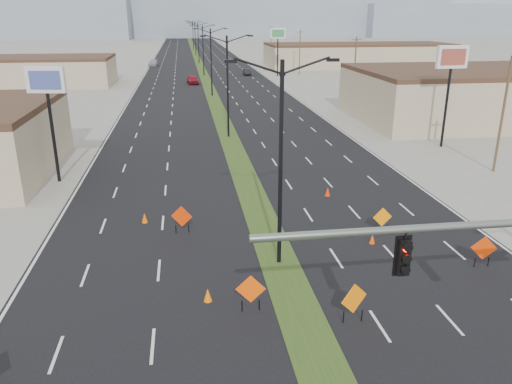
{
  "coord_description": "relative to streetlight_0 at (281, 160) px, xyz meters",
  "views": [
    {
      "loc": [
        -4.38,
        -10.23,
        11.83
      ],
      "look_at": [
        -0.91,
        13.83,
        3.2
      ],
      "focal_mm": 35.0,
      "sensor_mm": 36.0,
      "label": 1
    }
  ],
  "objects": [
    {
      "name": "road_surface",
      "position": [
        0.0,
        88.0,
        -5.42
      ],
      "size": [
        25.0,
        400.0,
        0.02
      ],
      "primitive_type": "cube",
      "color": "black",
      "rests_on": "ground"
    },
    {
      "name": "median_strip",
      "position": [
        0.0,
        88.0,
        -5.42
      ],
      "size": [
        2.0,
        400.0,
        0.04
      ],
      "primitive_type": "cube",
      "color": "#213F16",
      "rests_on": "ground"
    },
    {
      "name": "building_sw_far",
      "position": [
        -32.0,
        73.0,
        -3.17
      ],
      "size": [
        30.0,
        14.0,
        4.5
      ],
      "primitive_type": "cube",
      "color": "tan",
      "rests_on": "ground"
    },
    {
      "name": "building_se_near",
      "position": [
        34.0,
        33.0,
        -2.67
      ],
      "size": [
        36.0,
        18.0,
        5.5
      ],
      "primitive_type": "cube",
      "color": "tan",
      "rests_on": "ground"
    },
    {
      "name": "building_se_far",
      "position": [
        38.0,
        98.0,
        -2.92
      ],
      "size": [
        44.0,
        16.0,
        5.0
      ],
      "primitive_type": "cube",
      "color": "tan",
      "rests_on": "ground"
    },
    {
      "name": "mesa_center",
      "position": [
        40.0,
        288.0,
        8.58
      ],
      "size": [
        220.0,
        50.0,
        28.0
      ],
      "primitive_type": "cube",
      "color": "gray",
      "rests_on": "ground"
    },
    {
      "name": "mesa_east",
      "position": [
        180.0,
        278.0,
        3.58
      ],
      "size": [
        160.0,
        50.0,
        18.0
      ],
      "primitive_type": "cube",
      "color": "gray",
      "rests_on": "ground"
    },
    {
      "name": "mesa_backdrop",
      "position": [
        -30.0,
        308.0,
        10.58
      ],
      "size": [
        140.0,
        50.0,
        32.0
      ],
      "primitive_type": "cube",
      "color": "gray",
      "rests_on": "ground"
    },
    {
      "name": "streetlight_0",
      "position": [
        0.0,
        0.0,
        0.0
      ],
      "size": [
        5.15,
        0.24,
        10.02
      ],
      "color": "black",
      "rests_on": "ground"
    },
    {
      "name": "streetlight_1",
      "position": [
        0.0,
        28.0,
        0.0
      ],
      "size": [
        5.15,
        0.24,
        10.02
      ],
      "color": "black",
      "rests_on": "ground"
    },
    {
      "name": "streetlight_2",
      "position": [
        0.0,
        56.0,
        0.0
      ],
      "size": [
        5.15,
        0.24,
        10.02
      ],
      "color": "black",
      "rests_on": "ground"
    },
    {
      "name": "streetlight_3",
      "position": [
        0.0,
        84.0,
        0.0
      ],
      "size": [
        5.15,
        0.24,
        10.02
      ],
      "color": "black",
      "rests_on": "ground"
    },
    {
      "name": "streetlight_4",
      "position": [
        0.0,
        112.0,
        0.0
      ],
      "size": [
        5.15,
        0.24,
        10.02
      ],
      "color": "black",
      "rests_on": "ground"
    },
    {
      "name": "streetlight_5",
      "position": [
        0.0,
        140.0,
        0.0
      ],
      "size": [
        5.15,
        0.24,
        10.02
      ],
      "color": "black",
      "rests_on": "ground"
    },
    {
      "name": "streetlight_6",
      "position": [
        0.0,
        168.0,
        0.0
      ],
      "size": [
        5.15,
        0.24,
        10.02
      ],
      "color": "black",
      "rests_on": "ground"
    },
    {
      "name": "utility_pole_0",
      "position": [
        20.0,
        13.0,
        -0.74
      ],
      "size": [
        1.6,
        0.2,
        9.0
      ],
      "color": "#4C3823",
      "rests_on": "ground"
    },
    {
      "name": "utility_pole_1",
      "position": [
        20.0,
        48.0,
        -0.74
      ],
      "size": [
        1.6,
        0.2,
        9.0
      ],
      "color": "#4C3823",
      "rests_on": "ground"
    },
    {
      "name": "utility_pole_2",
      "position": [
        20.0,
        83.0,
        -0.74
      ],
      "size": [
        1.6,
        0.2,
        9.0
      ],
      "color": "#4C3823",
      "rests_on": "ground"
    },
    {
      "name": "utility_pole_3",
      "position": [
        20.0,
        118.0,
        -0.74
      ],
      "size": [
        1.6,
        0.2,
        9.0
      ],
      "color": "#4C3823",
      "rests_on": "ground"
    },
    {
      "name": "car_left",
      "position": [
        -2.63,
        70.94,
        -4.66
      ],
      "size": [
        2.27,
        4.64,
        1.52
      ],
      "primitive_type": "imported",
      "rotation": [
        0.0,
        0.0,
        0.11
      ],
      "color": "maroon",
      "rests_on": "ground"
    },
    {
      "name": "car_mid",
      "position": [
        8.95,
        83.64,
        -4.78
      ],
      "size": [
        1.36,
        3.89,
        1.28
      ],
      "primitive_type": "imported",
      "rotation": [
        0.0,
        0.0,
        0.0
      ],
      "color": "black",
      "rests_on": "ground"
    },
    {
      "name": "car_far",
      "position": [
        -11.4,
        105.98,
        -4.68
      ],
      "size": [
        2.61,
        5.29,
        1.48
      ],
      "primitive_type": "imported",
      "rotation": [
        0.0,
        0.0,
        -0.11
      ],
      "color": "#9FA5A8",
      "rests_on": "ground"
    },
    {
      "name": "construction_sign_1",
      "position": [
        -2.0,
        -4.15,
        -4.43
      ],
      "size": [
        1.26,
        0.17,
        1.68
      ],
      "rotation": [
        0.0,
        0.0,
        -0.11
      ],
      "color": "#FF4D05",
      "rests_on": "ground"
    },
    {
      "name": "construction_sign_2",
      "position": [
        -4.83,
        4.36,
        -4.44
      ],
      "size": [
        1.2,
        0.42,
        1.66
      ],
      "rotation": [
        0.0,
        0.0,
        -0.31
      ],
      "color": "red",
      "rests_on": "ground"
    },
    {
      "name": "construction_sign_3",
      "position": [
        2.0,
        -5.56,
        -4.37
      ],
      "size": [
        1.23,
        0.58,
        1.78
      ],
      "rotation": [
        0.0,
        0.0,
        0.42
      ],
      "color": "orange",
      "rests_on": "ground"
    },
    {
      "name": "construction_sign_4",
      "position": [
        9.88,
        -1.89,
        -4.44
      ],
      "size": [
        1.22,
        0.37,
        1.67
      ],
      "rotation": [
        0.0,
        0.0,
        -0.26
      ],
      "color": "#EA3904",
      "rests_on": "ground"
    },
    {
      "name": "construction_sign_5",
      "position": [
        6.54,
        2.83,
        -4.53
      ],
      "size": [
        1.14,
        0.09,
        1.52
      ],
      "rotation": [
        0.0,
        0.0,
        0.05
      ],
      "color": "orange",
      "rests_on": "ground"
    },
    {
      "name": "cone_0",
      "position": [
        -3.76,
        -3.14,
        -5.1
      ],
      "size": [
        0.5,
        0.5,
        0.63
      ],
      "primitive_type": "cone",
      "rotation": [
        0.0,
        0.0,
        -0.39
      ],
      "color": "#FF6C05",
      "rests_on": "ground"
    },
    {
      "name": "cone_1",
      "position": [
        5.47,
        1.46,
        -5.14
      ],
      "size": [
        0.41,
        0.41,
        0.56
      ],
      "primitive_type": "cone",
      "rotation": [
        0.0,
        0.0,
        -0.26
      ],
      "color": "#E34604",
      "rests_on": "ground"
    },
    {
      "name": "cone_2",
      "position": [
        5.15,
        9.2,
        -5.1
      ],
      "size": [
        0.47,
        0.47,
        0.64
      ],
      "primitive_type": "cone",
      "rotation": [
        0.0,
        0.0,
        0.26
      ],
      "color": "red",
      "rests_on": "ground"
    },
    {
      "name": "cone_3",
      "position": [
        -7.07,
        6.21,
        -5.1
      ],
      "size": [
        0.47,
        0.47,
        0.63
      ],
      "primitive_type": "cone",
      "rotation": [
        0.0,
        0.0,
        0.29
      ],
      "color": "#DF5804",
      "rests_on": "ground"
    },
    {
      "name": "pole_sign_west",
      "position": [
        -14.0,
        15.32,
        1.42
      ],
      "size": [
        2.78,
        0.8,
        8.46
      ],
      "rotation": [
        0.0,
        0.0,
        -0.16
      ],
      "color": "black",
      "rests_on": "ground"
    },
    {
      "name": "pole_sign_east_near",
      "position": [
        19.75,
        21.11,
        2.17
      ],
      "size": [
        3.05,
        0.62,
        9.31
      ],
      "rotation": [
        0.0,
        0.0,
        0.08
      ],
      "color": "black",
      "rests_on": "ground"
    },
    {
      "name": "pole_sign_east_far",
      "position": [
        14.92,
        80.84,
        2.29
      ],
      "size": [
        3.09,
        0.44,
        9.45
      ],
      "rotation": [
        0.0,
        0.0,
        -0.01
      ],
      "color": "black",
      "rests_on": "ground"
    }
  ]
}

